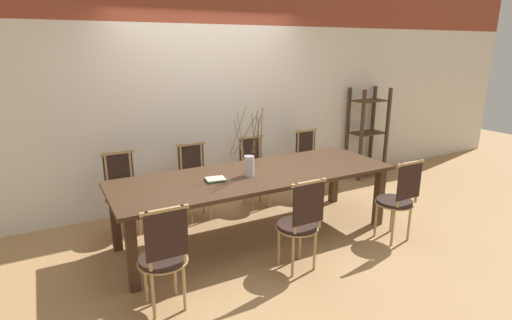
{
  "coord_description": "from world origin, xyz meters",
  "views": [
    {
      "loc": [
        -1.95,
        -3.61,
        2.06
      ],
      "look_at": [
        0.0,
        0.0,
        0.89
      ],
      "focal_mm": 28.0,
      "sensor_mm": 36.0,
      "label": 1
    }
  ],
  "objects_px": {
    "chair_far_center": "(255,169)",
    "book_stack": "(216,179)",
    "chair_near_center": "(398,198)",
    "dining_table": "(256,180)",
    "shelving_rack": "(367,133)",
    "vase_centerpiece": "(249,163)"
  },
  "relations": [
    {
      "from": "vase_centerpiece",
      "to": "chair_near_center",
      "type": "bearing_deg",
      "value": -29.25
    },
    {
      "from": "dining_table",
      "to": "book_stack",
      "type": "bearing_deg",
      "value": -178.01
    },
    {
      "from": "chair_near_center",
      "to": "chair_far_center",
      "type": "distance_m",
      "value": 1.85
    },
    {
      "from": "book_stack",
      "to": "shelving_rack",
      "type": "bearing_deg",
      "value": 19.54
    },
    {
      "from": "chair_near_center",
      "to": "book_stack",
      "type": "xyz_separation_m",
      "value": [
        -1.77,
        0.8,
        0.25
      ]
    },
    {
      "from": "chair_near_center",
      "to": "book_stack",
      "type": "relative_size",
      "value": 4.38
    },
    {
      "from": "dining_table",
      "to": "vase_centerpiece",
      "type": "xyz_separation_m",
      "value": [
        -0.1,
        -0.04,
        0.22
      ]
    },
    {
      "from": "chair_far_center",
      "to": "book_stack",
      "type": "bearing_deg",
      "value": 42.78
    },
    {
      "from": "vase_centerpiece",
      "to": "dining_table",
      "type": "bearing_deg",
      "value": 19.37
    },
    {
      "from": "chair_near_center",
      "to": "shelving_rack",
      "type": "relative_size",
      "value": 0.64
    },
    {
      "from": "chair_far_center",
      "to": "vase_centerpiece",
      "type": "relative_size",
      "value": 1.24
    },
    {
      "from": "chair_far_center",
      "to": "book_stack",
      "type": "relative_size",
      "value": 4.38
    },
    {
      "from": "dining_table",
      "to": "chair_near_center",
      "type": "relative_size",
      "value": 3.31
    },
    {
      "from": "chair_near_center",
      "to": "vase_centerpiece",
      "type": "xyz_separation_m",
      "value": [
        -1.4,
        0.78,
        0.38
      ]
    },
    {
      "from": "vase_centerpiece",
      "to": "shelving_rack",
      "type": "xyz_separation_m",
      "value": [
        2.72,
        1.12,
        -0.17
      ]
    },
    {
      "from": "chair_near_center",
      "to": "chair_far_center",
      "type": "xyz_separation_m",
      "value": [
        -0.87,
        1.63,
        0.0
      ]
    },
    {
      "from": "dining_table",
      "to": "chair_near_center",
      "type": "bearing_deg",
      "value": -32.26
    },
    {
      "from": "chair_far_center",
      "to": "shelving_rack",
      "type": "relative_size",
      "value": 0.64
    },
    {
      "from": "shelving_rack",
      "to": "chair_near_center",
      "type": "bearing_deg",
      "value": -124.88
    },
    {
      "from": "chair_far_center",
      "to": "shelving_rack",
      "type": "distance_m",
      "value": 2.22
    },
    {
      "from": "chair_near_center",
      "to": "chair_far_center",
      "type": "bearing_deg",
      "value": 118.08
    },
    {
      "from": "book_stack",
      "to": "dining_table",
      "type": "bearing_deg",
      "value": 1.99
    }
  ]
}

